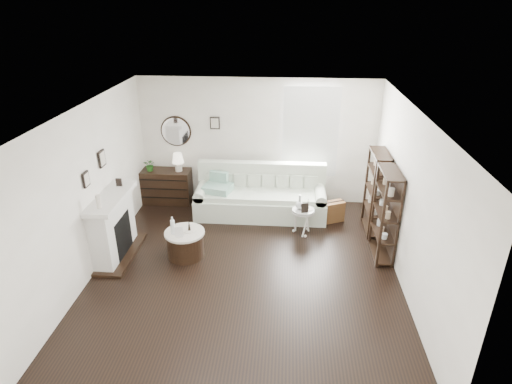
# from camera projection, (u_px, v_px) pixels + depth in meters

# --- Properties ---
(room) EXTENTS (5.50, 5.50, 5.50)m
(room) POSITION_uv_depth(u_px,v_px,m) (293.00, 132.00, 8.89)
(room) COLOR black
(room) RESTS_ON ground
(fireplace) EXTENTS (0.50, 1.40, 1.84)m
(fireplace) POSITION_uv_depth(u_px,v_px,m) (114.00, 228.00, 7.37)
(fireplace) COLOR silver
(fireplace) RESTS_ON ground
(shelf_unit_far) EXTENTS (0.30, 0.80, 1.60)m
(shelf_unit_far) POSITION_uv_depth(u_px,v_px,m) (376.00, 192.00, 8.07)
(shelf_unit_far) COLOR black
(shelf_unit_far) RESTS_ON ground
(shelf_unit_near) EXTENTS (0.30, 0.80, 1.60)m
(shelf_unit_near) POSITION_uv_depth(u_px,v_px,m) (385.00, 215.00, 7.26)
(shelf_unit_near) COLOR black
(shelf_unit_near) RESTS_ON ground
(sofa) EXTENTS (2.67, 0.92, 1.04)m
(sofa) POSITION_uv_depth(u_px,v_px,m) (261.00, 198.00, 8.90)
(sofa) COLOR beige
(sofa) RESTS_ON ground
(quilt) EXTENTS (0.64, 0.57, 0.14)m
(quilt) POSITION_uv_depth(u_px,v_px,m) (218.00, 188.00, 8.73)
(quilt) COLOR #23825E
(quilt) RESTS_ON sofa
(suitcase) EXTENTS (0.67, 0.46, 0.43)m
(suitcase) POSITION_uv_depth(u_px,v_px,m) (328.00, 212.00, 8.60)
(suitcase) COLOR brown
(suitcase) RESTS_ON ground
(dresser) EXTENTS (1.12, 0.48, 0.75)m
(dresser) POSITION_uv_depth(u_px,v_px,m) (166.00, 186.00, 9.38)
(dresser) COLOR black
(dresser) RESTS_ON ground
(table_lamp) EXTENTS (0.33, 0.33, 0.40)m
(table_lamp) POSITION_uv_depth(u_px,v_px,m) (178.00, 162.00, 9.12)
(table_lamp) COLOR beige
(table_lamp) RESTS_ON dresser
(potted_plant) EXTENTS (0.26, 0.23, 0.27)m
(potted_plant) POSITION_uv_depth(u_px,v_px,m) (150.00, 165.00, 9.15)
(potted_plant) COLOR #1E5317
(potted_plant) RESTS_ON dresser
(drum_table) EXTENTS (0.69, 0.69, 0.48)m
(drum_table) POSITION_uv_depth(u_px,v_px,m) (185.00, 244.00, 7.47)
(drum_table) COLOR black
(drum_table) RESTS_ON ground
(pedestal_table) EXTENTS (0.43, 0.43, 0.52)m
(pedestal_table) POSITION_uv_depth(u_px,v_px,m) (303.00, 212.00, 8.08)
(pedestal_table) COLOR silver
(pedestal_table) RESTS_ON ground
(eiffel_drum) EXTENTS (0.13, 0.13, 0.20)m
(eiffel_drum) POSITION_uv_depth(u_px,v_px,m) (189.00, 226.00, 7.37)
(eiffel_drum) COLOR black
(eiffel_drum) RESTS_ON drum_table
(bottle_drum) EXTENTS (0.08, 0.08, 0.32)m
(bottle_drum) POSITION_uv_depth(u_px,v_px,m) (173.00, 225.00, 7.24)
(bottle_drum) COLOR silver
(bottle_drum) RESTS_ON drum_table
(card_frame_drum) EXTENTS (0.15, 0.08, 0.18)m
(card_frame_drum) POSITION_uv_depth(u_px,v_px,m) (179.00, 232.00, 7.18)
(card_frame_drum) COLOR silver
(card_frame_drum) RESTS_ON drum_table
(eiffel_ped) EXTENTS (0.12, 0.12, 0.19)m
(eiffel_ped) POSITION_uv_depth(u_px,v_px,m) (308.00, 204.00, 8.04)
(eiffel_ped) COLOR black
(eiffel_ped) RESTS_ON pedestal_table
(flask_ped) EXTENTS (0.16, 0.16, 0.29)m
(flask_ped) POSITION_uv_depth(u_px,v_px,m) (300.00, 202.00, 8.02)
(flask_ped) COLOR silver
(flask_ped) RESTS_ON pedestal_table
(card_frame_ped) EXTENTS (0.14, 0.09, 0.18)m
(card_frame_ped) POSITION_uv_depth(u_px,v_px,m) (305.00, 208.00, 7.92)
(card_frame_ped) COLOR black
(card_frame_ped) RESTS_ON pedestal_table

